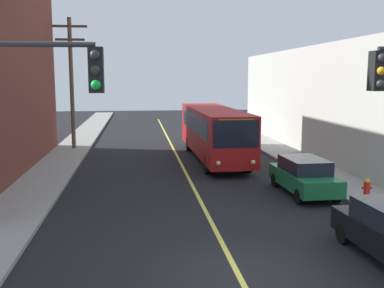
{
  "coord_description": "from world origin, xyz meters",
  "views": [
    {
      "loc": [
        -2.57,
        -10.92,
        5.14
      ],
      "look_at": [
        0.0,
        10.12,
        2.0
      ],
      "focal_mm": 42.12,
      "sensor_mm": 36.0,
      "label": 1
    }
  ],
  "objects": [
    {
      "name": "utility_pole_mid",
      "position": [
        -7.1,
        21.63,
        5.17
      ],
      "size": [
        2.4,
        0.28,
        9.08
      ],
      "color": "brown",
      "rests_on": "sidewalk_left"
    },
    {
      "name": "sidewalk_right",
      "position": [
        7.25,
        10.0,
        0.07
      ],
      "size": [
        2.5,
        90.0,
        0.15
      ],
      "primitive_type": "cube",
      "color": "gray",
      "rests_on": "ground"
    },
    {
      "name": "ground_plane",
      "position": [
        0.0,
        0.0,
        0.0
      ],
      "size": [
        120.0,
        120.0,
        0.0
      ],
      "primitive_type": "plane",
      "color": "black"
    },
    {
      "name": "parked_car_green",
      "position": [
        4.72,
        7.83,
        0.84
      ],
      "size": [
        1.92,
        4.45,
        1.62
      ],
      "color": "#196038",
      "rests_on": "ground"
    },
    {
      "name": "building_right_warehouse",
      "position": [
        14.49,
        19.97,
        3.58
      ],
      "size": [
        12.0,
        27.01,
        7.15
      ],
      "color": "#B2B2A8",
      "rests_on": "ground"
    },
    {
      "name": "lane_stripe_center",
      "position": [
        0.0,
        15.0,
        0.01
      ],
      "size": [
        0.16,
        60.0,
        0.01
      ],
      "primitive_type": "cube",
      "color": "#D8CC4C",
      "rests_on": "ground"
    },
    {
      "name": "traffic_signal_left_corner",
      "position": [
        -5.41,
        -0.71,
        4.3
      ],
      "size": [
        3.75,
        0.48,
        6.0
      ],
      "color": "#2D2D33",
      "rests_on": "sidewalk_left"
    },
    {
      "name": "fire_hydrant",
      "position": [
        6.85,
        6.26,
        0.58
      ],
      "size": [
        0.44,
        0.26,
        0.84
      ],
      "color": "red",
      "rests_on": "sidewalk_right"
    },
    {
      "name": "city_bus",
      "position": [
        2.2,
        16.86,
        1.82
      ],
      "size": [
        2.77,
        12.2,
        3.2
      ],
      "color": "maroon",
      "rests_on": "ground"
    },
    {
      "name": "sidewalk_left",
      "position": [
        -7.25,
        10.0,
        0.07
      ],
      "size": [
        2.5,
        90.0,
        0.15
      ],
      "primitive_type": "cube",
      "color": "gray",
      "rests_on": "ground"
    }
  ]
}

